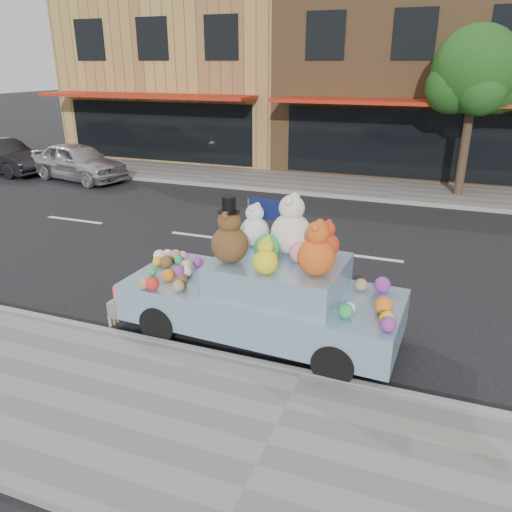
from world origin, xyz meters
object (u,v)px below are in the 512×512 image
at_px(car_silver, 78,162).
at_px(art_car, 263,289).
at_px(street_tree, 476,77).
at_px(car_dark, 3,157).

distance_m(car_silver, art_car, 13.27).
bearing_deg(art_car, car_silver, 143.76).
distance_m(street_tree, car_silver, 13.79).
height_order(car_silver, car_dark, car_silver).
xyz_separation_m(street_tree, art_car, (-2.95, -10.64, -2.87)).
relative_size(car_silver, art_car, 0.89).
bearing_deg(car_dark, street_tree, -73.42).
bearing_deg(street_tree, art_car, -105.47).
relative_size(car_silver, car_dark, 1.02).
bearing_deg(car_dark, car_silver, -80.58).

